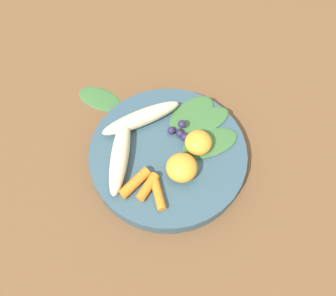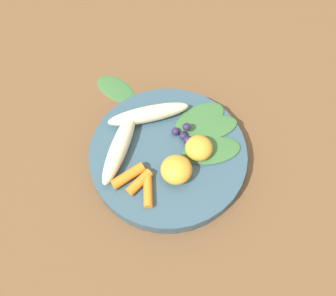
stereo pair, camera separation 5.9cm
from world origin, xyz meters
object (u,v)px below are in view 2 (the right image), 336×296
bowl (168,155)px  orange_segment_near (199,148)px  banana_peeled_right (148,114)px  kale_leaf_stray (116,88)px  banana_peeled_left (120,146)px

bowl → orange_segment_near: orange_segment_near is taller
bowl → orange_segment_near: 0.06m
banana_peeled_right → kale_leaf_stray: (-0.12, -0.02, -0.04)m
banana_peeled_left → kale_leaf_stray: banana_peeled_left is taller
bowl → orange_segment_near: size_ratio=5.88×
kale_leaf_stray → bowl: bearing=163.0°
banana_peeled_right → orange_segment_near: size_ratio=3.17×
banana_peeled_right → orange_segment_near: orange_segment_near is taller
bowl → banana_peeled_left: banana_peeled_left is taller
banana_peeled_left → orange_segment_near: orange_segment_near is taller
banana_peeled_right → kale_leaf_stray: bearing=-67.6°
bowl → kale_leaf_stray: bowl is taller
bowl → banana_peeled_left: size_ratio=1.86×
banana_peeled_right → bowl: bearing=104.1°
banana_peeled_left → banana_peeled_right: 0.08m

